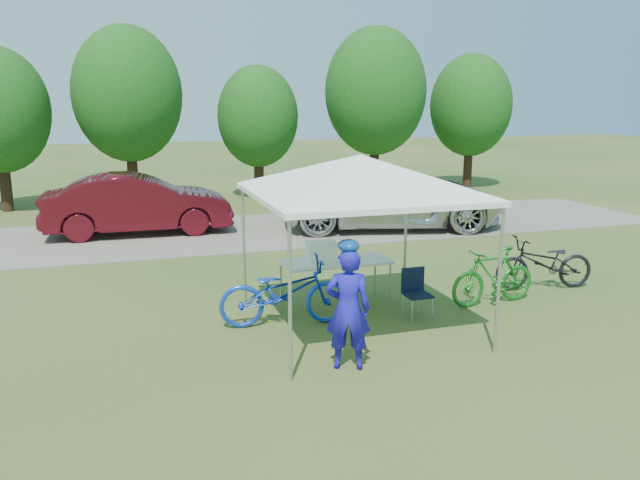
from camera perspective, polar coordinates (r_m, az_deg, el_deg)
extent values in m
plane|color=#2D5119|center=(9.93, 3.49, -8.08)|extent=(100.00, 100.00, 0.00)
cube|color=gray|center=(17.35, -6.09, 0.84)|extent=(24.00, 5.00, 0.02)
cylinder|color=#A5A5AA|center=(7.79, -2.76, -5.71)|extent=(0.05, 0.05, 2.10)
cylinder|color=#A5A5AA|center=(9.01, 16.05, -3.68)|extent=(0.05, 0.05, 2.10)
cylinder|color=#A5A5AA|center=(10.61, -6.97, -0.87)|extent=(0.05, 0.05, 2.10)
cylinder|color=#A5A5AA|center=(11.53, 7.82, 0.18)|extent=(0.05, 0.05, 2.10)
cube|color=white|center=(9.40, 3.66, 4.24)|extent=(3.15, 3.15, 0.08)
pyramid|color=white|center=(9.33, 3.71, 7.83)|extent=(4.53, 4.53, 0.55)
cylinder|color=#382314|center=(22.79, -26.80, 4.55)|extent=(0.36, 0.36, 1.75)
cylinder|color=#382314|center=(23.09, -16.75, 5.79)|extent=(0.36, 0.36, 2.03)
ellipsoid|color=#144711|center=(22.96, -17.18, 12.63)|extent=(3.71, 3.71, 4.64)
cylinder|color=#382314|center=(23.43, -5.60, 5.82)|extent=(0.36, 0.36, 1.61)
ellipsoid|color=#144711|center=(23.28, -5.71, 11.17)|extent=(2.94, 2.94, 3.68)
cylinder|color=#382314|center=(24.47, 4.97, 6.69)|extent=(0.36, 0.36, 2.10)
ellipsoid|color=#144711|center=(24.35, 5.10, 13.38)|extent=(3.84, 3.84, 4.80)
cylinder|color=#382314|center=(27.04, 13.36, 6.65)|extent=(0.36, 0.36, 1.82)
ellipsoid|color=#144711|center=(26.92, 13.63, 11.88)|extent=(3.33, 3.33, 4.16)
cube|color=white|center=(10.88, 1.41, -2.01)|extent=(1.90, 0.79, 0.04)
cylinder|color=#A5A5AA|center=(10.42, -2.68, -4.91)|extent=(0.04, 0.04, 0.74)
cylinder|color=#A5A5AA|center=(11.00, 6.42, -4.04)|extent=(0.04, 0.04, 0.74)
cylinder|color=#A5A5AA|center=(11.05, -3.60, -3.91)|extent=(0.04, 0.04, 0.74)
cylinder|color=#A5A5AA|center=(11.60, 5.05, -3.14)|extent=(0.04, 0.04, 0.74)
cube|color=black|center=(10.42, 8.92, -5.00)|extent=(0.41, 0.41, 0.04)
cube|color=black|center=(10.53, 8.48, -3.56)|extent=(0.41, 0.04, 0.41)
cylinder|color=#A5A5AA|center=(10.25, 8.43, -6.45)|extent=(0.02, 0.02, 0.36)
cylinder|color=#A5A5AA|center=(10.41, 10.23, -6.22)|extent=(0.02, 0.02, 0.36)
cylinder|color=#A5A5AA|center=(10.56, 7.56, -5.85)|extent=(0.02, 0.02, 0.36)
cylinder|color=#A5A5AA|center=(10.71, 9.32, -5.64)|extent=(0.02, 0.02, 0.36)
cube|color=white|center=(10.76, 0.10, -1.18)|extent=(0.48, 0.32, 0.32)
cube|color=white|center=(10.71, 0.10, -0.24)|extent=(0.50, 0.34, 0.04)
cylinder|color=gold|center=(10.96, 3.54, -1.64)|extent=(0.09, 0.09, 0.06)
imported|color=#1A15B1|center=(8.25, 2.57, -6.33)|extent=(0.70, 0.58, 1.64)
imported|color=blue|center=(9.92, -3.25, -4.78)|extent=(2.14, 0.97, 1.09)
imported|color=#19701D|center=(11.33, 15.56, -3.20)|extent=(1.73, 0.62, 1.02)
imported|color=black|center=(12.53, 19.86, -2.02)|extent=(2.01, 0.96, 1.01)
imported|color=silver|center=(17.83, 6.59, 4.02)|extent=(6.80, 4.31, 1.75)
imported|color=#530D16|center=(17.43, -16.29, 3.19)|extent=(4.92, 1.79, 1.61)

